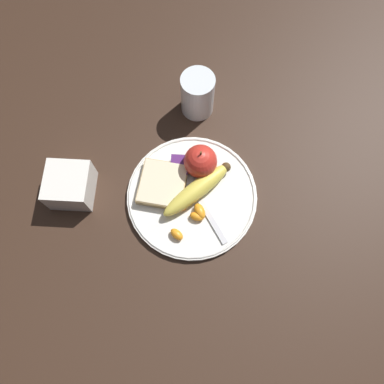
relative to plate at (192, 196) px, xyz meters
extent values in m
plane|color=#332116|center=(0.00, 0.00, -0.01)|extent=(3.00, 3.00, 0.00)
cylinder|color=silver|center=(0.00, 0.00, 0.00)|extent=(0.27, 0.27, 0.01)
torus|color=silver|center=(0.00, 0.00, 0.00)|extent=(0.27, 0.27, 0.01)
cylinder|color=silver|center=(0.22, 0.00, 0.04)|extent=(0.07, 0.07, 0.10)
cylinder|color=yellow|center=(0.22, 0.00, 0.04)|extent=(0.06, 0.06, 0.08)
sphere|color=red|center=(0.06, -0.01, 0.04)|extent=(0.07, 0.07, 0.07)
cylinder|color=brown|center=(0.06, -0.01, 0.08)|extent=(0.00, 0.00, 0.01)
ellipsoid|color=#E0CC4C|center=(0.01, -0.01, 0.02)|extent=(0.14, 0.15, 0.04)
sphere|color=#473319|center=(0.06, -0.07, 0.02)|extent=(0.02, 0.02, 0.02)
cube|color=tan|center=(0.02, 0.06, 0.02)|extent=(0.11, 0.10, 0.02)
cube|color=beige|center=(0.02, 0.06, 0.02)|extent=(0.10, 0.10, 0.02)
cube|color=silver|center=(-0.04, -0.04, 0.01)|extent=(0.12, 0.08, 0.00)
cube|color=silver|center=(0.04, 0.02, 0.01)|extent=(0.06, 0.05, 0.00)
cube|color=white|center=(0.06, 0.03, 0.01)|extent=(0.04, 0.04, 0.02)
cube|color=#4C1E60|center=(0.06, 0.03, 0.02)|extent=(0.04, 0.04, 0.00)
ellipsoid|color=orange|center=(-0.02, 0.05, 0.01)|extent=(0.04, 0.04, 0.02)
ellipsoid|color=orange|center=(-0.02, 0.02, 0.01)|extent=(0.03, 0.02, 0.02)
ellipsoid|color=orange|center=(-0.09, 0.03, 0.01)|extent=(0.03, 0.03, 0.02)
ellipsoid|color=orange|center=(-0.04, -0.02, 0.01)|extent=(0.04, 0.03, 0.02)
ellipsoid|color=orange|center=(-0.05, -0.01, 0.01)|extent=(0.03, 0.03, 0.02)
cube|color=silver|center=(0.00, 0.25, 0.03)|extent=(0.09, 0.09, 0.07)
camera|label=1|loc=(-0.25, -0.01, 0.74)|focal=35.00mm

